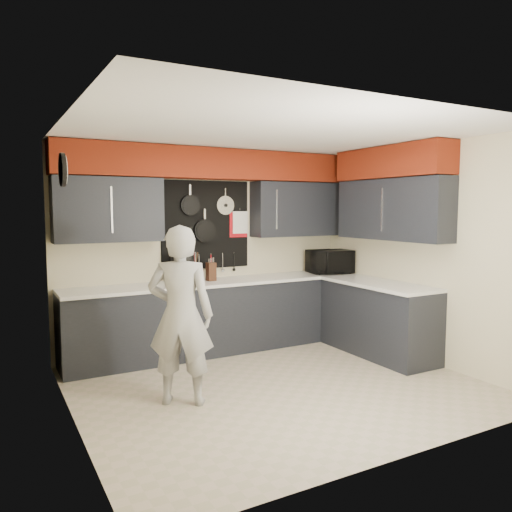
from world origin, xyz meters
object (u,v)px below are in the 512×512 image
coffee_maker (181,268)px  person (181,315)px  utensil_crock (196,276)px  knife_block (211,272)px  microwave (330,262)px

coffee_maker → person: 1.59m
utensil_crock → knife_block: bearing=16.8°
utensil_crock → coffee_maker: bearing=149.8°
utensil_crock → coffee_maker: coffee_maker is taller
coffee_maker → person: (-0.55, -1.47, -0.26)m
microwave → knife_block: 1.79m
coffee_maker → person: size_ratio=0.21×
person → knife_block: bearing=-92.3°
microwave → coffee_maker: coffee_maker is taller
knife_block → utensil_crock: bearing=-165.6°
knife_block → coffee_maker: (-0.40, 0.03, 0.07)m
microwave → person: bearing=-143.9°
microwave → utensil_crock: microwave is taller
knife_block → microwave: bearing=-6.4°
microwave → knife_block: (-1.79, 0.12, -0.05)m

